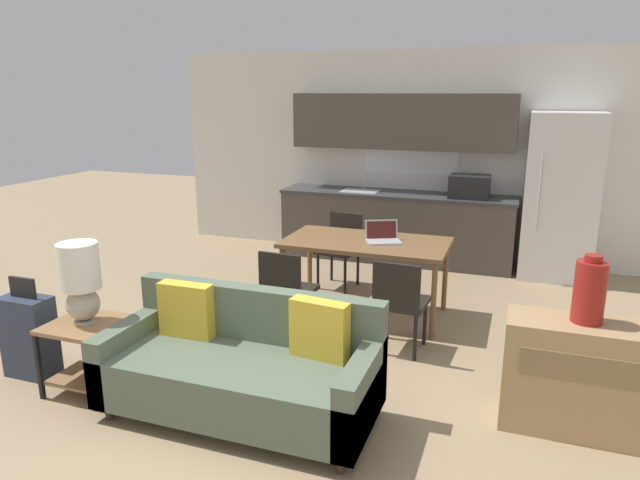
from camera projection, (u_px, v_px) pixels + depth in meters
name	position (u px, v px, depth m)	size (l,w,h in m)	color
ground_plane	(249.00, 436.00, 3.71)	(20.00, 20.00, 0.00)	#9E8460
wall_back	(403.00, 155.00, 7.58)	(6.40, 0.07, 2.70)	silver
kitchen_counter	(398.00, 197.00, 7.43)	(3.03, 0.65, 2.15)	#4C443D
refrigerator	(560.00, 197.00, 6.68)	(0.81, 0.71, 1.95)	white
dining_table	(366.00, 247.00, 5.58)	(1.59, 0.87, 0.76)	brown
couch	(244.00, 367.00, 3.92)	(1.87, 0.80, 0.85)	#3D2D1E
side_table	(87.00, 344.00, 4.22)	(0.51, 0.51, 0.54)	olive
table_lamp	(80.00, 279.00, 4.10)	(0.29, 0.29, 0.60)	#B2A893
credenza	(580.00, 377.00, 3.70)	(0.96, 0.40, 0.76)	tan
vase	(590.00, 291.00, 3.58)	(0.19, 0.19, 0.44)	maroon
dining_chair_near_right	(400.00, 300.00, 4.79)	(0.45, 0.45, 0.83)	black
dining_chair_far_left	(341.00, 245.00, 6.49)	(0.48, 0.48, 0.83)	black
dining_chair_near_left	(287.00, 288.00, 5.08)	(0.44, 0.44, 0.83)	black
laptop	(383.00, 236.00, 5.53)	(0.40, 0.37, 0.20)	#B7BABC
suitcase	(29.00, 336.00, 4.44)	(0.40, 0.22, 0.81)	#2D384C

